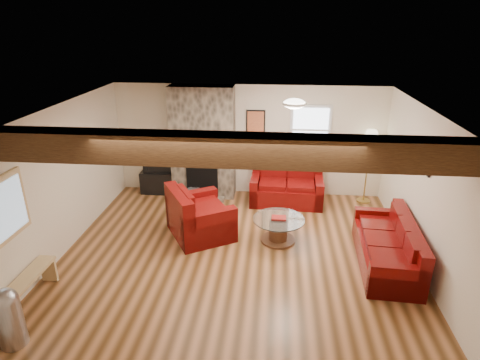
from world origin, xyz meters
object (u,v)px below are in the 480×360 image
object	(u,v)px
floor_lamp	(371,141)
armchair_red	(200,212)
loveseat	(287,185)
television	(162,162)
tv_cabinet	(164,182)
sofa_three	(387,243)
coffee_table	(278,230)

from	to	relation	value
floor_lamp	armchair_red	bearing A→B (deg)	-152.01
loveseat	armchair_red	world-z (taller)	armchair_red
loveseat	television	distance (m)	2.88
tv_cabinet	floor_lamp	distance (m)	4.72
sofa_three	floor_lamp	distance (m)	2.68
coffee_table	loveseat	bearing A→B (deg)	84.33
sofa_three	television	bearing A→B (deg)	-116.71
sofa_three	armchair_red	distance (m)	3.30
sofa_three	tv_cabinet	bearing A→B (deg)	-116.71
loveseat	coffee_table	distance (m)	1.71
coffee_table	floor_lamp	size ratio (longest dim) A/B	0.57
television	floor_lamp	world-z (taller)	floor_lamp
tv_cabinet	television	xyz separation A→B (m)	(0.00, 0.00, 0.51)
coffee_table	television	xyz separation A→B (m)	(-2.68, 2.00, 0.54)
coffee_table	sofa_three	bearing A→B (deg)	-17.90
loveseat	television	size ratio (longest dim) A/B	1.79
tv_cabinet	sofa_three	bearing A→B (deg)	-29.99
coffee_table	tv_cabinet	xyz separation A→B (m)	(-2.68, 2.00, 0.03)
loveseat	armchair_red	size ratio (longest dim) A/B	1.35
tv_cabinet	television	bearing A→B (deg)	0.00
tv_cabinet	television	world-z (taller)	television
loveseat	sofa_three	bearing A→B (deg)	-52.90
tv_cabinet	television	size ratio (longest dim) A/B	1.18
sofa_three	coffee_table	world-z (taller)	sofa_three
tv_cabinet	television	distance (m)	0.51
armchair_red	floor_lamp	world-z (taller)	floor_lamp
loveseat	tv_cabinet	bearing A→B (deg)	175.84
loveseat	television	bearing A→B (deg)	175.84
armchair_red	floor_lamp	size ratio (longest dim) A/B	0.71
armchair_red	floor_lamp	distance (m)	3.91
sofa_three	coffee_table	bearing A→B (deg)	-104.61
sofa_three	loveseat	size ratio (longest dim) A/B	1.28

